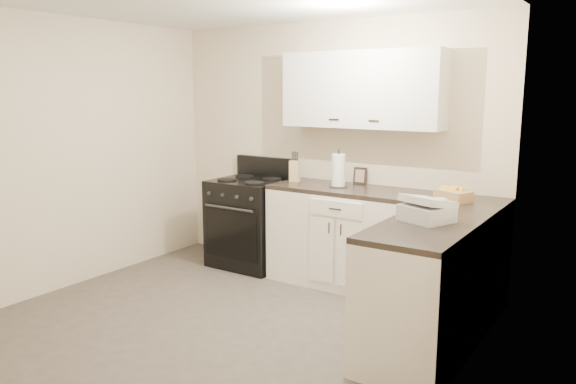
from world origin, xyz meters
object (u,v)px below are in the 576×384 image
Objects in this scene: paper_towel at (339,171)px; knife_block at (295,171)px; wicker_basket at (453,196)px; countertop_grill at (426,213)px; stove at (250,223)px.

knife_block is at bearing 175.47° from paper_towel.
countertop_grill is at bearing -85.71° from wicker_basket.
knife_block is at bearing 6.47° from stove.
knife_block is 0.52m from paper_towel.
wicker_basket is at bearing -4.65° from paper_towel.
paper_towel is (1.03, 0.02, 0.63)m from stove.
knife_block reaches higher than wicker_basket.
countertop_grill reaches higher than stove.
knife_block is at bearing 173.68° from countertop_grill.
stove is at bearing -178.99° from countertop_grill.
stove is at bearing -178.98° from paper_towel.
paper_towel is 1.12m from wicker_basket.
paper_towel reaches higher than stove.
paper_towel is 1.14× the size of wicker_basket.
wicker_basket is at bearing -1.93° from stove.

